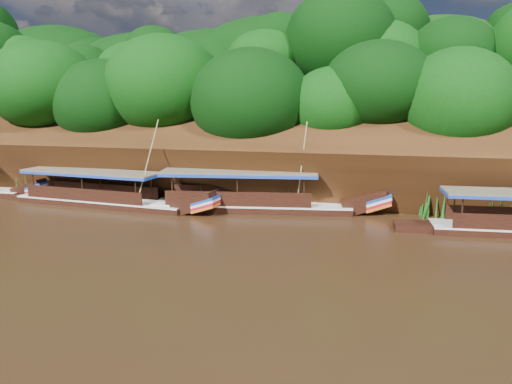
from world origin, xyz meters
TOP-DOWN VIEW (x-y plane):
  - ground at (0.00, 0.00)m, footprint 160.00×160.00m
  - riverbank at (-0.01, 22.73)m, footprint 120.00×30.06m
  - boat_1 at (-1.71, 8.67)m, footprint 14.56×4.13m
  - boat_2 at (-11.50, 7.58)m, footprint 14.32×3.29m
  - reeds at (-2.30, 9.47)m, footprint 50.52×2.19m

SIDE VIEW (x-z plane):
  - ground at x=0.00m, z-range 0.00..0.00m
  - boat_2 at x=-11.50m, z-range -2.50..3.51m
  - boat_1 at x=-1.71m, z-range -2.43..3.56m
  - reeds at x=-2.30m, z-range -0.20..1.92m
  - riverbank at x=-0.01m, z-range -7.81..11.59m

